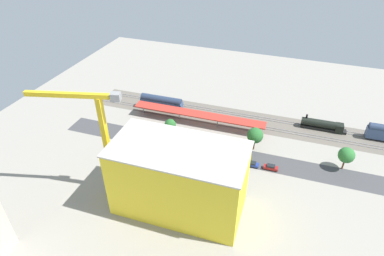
% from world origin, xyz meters
% --- Properties ---
extents(ground_plane, '(183.53, 183.53, 0.00)m').
position_xyz_m(ground_plane, '(0.00, 0.00, 0.00)').
color(ground_plane, gray).
rests_on(ground_plane, ground).
extents(rail_bed, '(114.92, 16.32, 0.01)m').
position_xyz_m(rail_bed, '(0.00, -20.38, 0.00)').
color(rail_bed, '#665E54').
rests_on(rail_bed, ground).
extents(street_asphalt, '(114.84, 10.85, 0.01)m').
position_xyz_m(street_asphalt, '(0.00, 2.76, 0.00)').
color(street_asphalt, '#424244').
rests_on(street_asphalt, ground).
extents(track_rails, '(114.69, 9.88, 0.12)m').
position_xyz_m(track_rails, '(0.00, -20.38, 0.18)').
color(track_rails, '#9E9EA8').
rests_on(track_rails, ground).
extents(platform_canopy_near, '(51.51, 5.68, 4.40)m').
position_xyz_m(platform_canopy_near, '(11.97, -12.17, 4.17)').
color(platform_canopy_near, '#B73328').
rests_on(platform_canopy_near, ground).
extents(locomotive, '(16.33, 3.23, 5.29)m').
position_xyz_m(locomotive, '(-33.93, -23.62, 1.89)').
color(locomotive, black).
rests_on(locomotive, ground).
extents(freight_coach_far, '(17.97, 3.45, 6.22)m').
position_xyz_m(freight_coach_far, '(29.41, -17.15, 3.26)').
color(freight_coach_far, black).
rests_on(freight_coach_far, ground).
extents(parked_car_0, '(4.55, 1.78, 1.73)m').
position_xyz_m(parked_car_0, '(-18.33, 5.59, 0.77)').
color(parked_car_0, black).
rests_on(parked_car_0, ground).
extents(parked_car_1, '(4.46, 1.92, 1.55)m').
position_xyz_m(parked_car_1, '(-12.35, 5.88, 0.69)').
color(parked_car_1, black).
rests_on(parked_car_1, ground).
extents(parked_car_2, '(4.21, 1.79, 1.70)m').
position_xyz_m(parked_car_2, '(-4.92, 5.99, 0.75)').
color(parked_car_2, black).
rests_on(parked_car_2, ground).
extents(parked_car_3, '(4.59, 1.74, 1.63)m').
position_xyz_m(parked_car_3, '(1.55, 5.86, 0.73)').
color(parked_car_3, black).
rests_on(parked_car_3, ground).
extents(parked_car_4, '(4.79, 2.04, 1.77)m').
position_xyz_m(parked_car_4, '(8.73, 5.94, 0.79)').
color(parked_car_4, black).
rests_on(parked_car_4, ground).
extents(parked_car_5, '(4.37, 1.88, 1.71)m').
position_xyz_m(parked_car_5, '(16.06, 6.32, 0.76)').
color(parked_car_5, black).
rests_on(parked_car_5, ground).
extents(parked_car_6, '(4.81, 1.93, 1.61)m').
position_xyz_m(parked_car_6, '(23.19, 6.41, 0.72)').
color(parked_car_6, black).
rests_on(parked_car_6, ground).
extents(parked_car_7, '(4.81, 2.06, 1.67)m').
position_xyz_m(parked_car_7, '(30.39, 5.81, 0.74)').
color(parked_car_7, black).
rests_on(parked_car_7, ground).
extents(construction_building, '(34.49, 17.87, 19.92)m').
position_xyz_m(construction_building, '(3.74, 29.20, 9.96)').
color(construction_building, yellow).
rests_on(construction_building, ground).
extents(construction_roof_slab, '(35.10, 18.48, 0.40)m').
position_xyz_m(construction_roof_slab, '(3.74, 29.20, 20.12)').
color(construction_roof_slab, '#B7B2A8').
rests_on(construction_roof_slab, construction_building).
extents(tower_crane, '(23.96, 7.65, 32.12)m').
position_xyz_m(tower_crane, '(26.36, 29.45, 18.87)').
color(tower_crane, gray).
rests_on(tower_crane, ground).
extents(box_truck_0, '(9.99, 2.51, 3.55)m').
position_xyz_m(box_truck_0, '(2.18, 15.62, 1.73)').
color(box_truck_0, black).
rests_on(box_truck_0, ground).
extents(street_tree_0, '(4.12, 4.12, 6.73)m').
position_xyz_m(street_tree_0, '(19.04, -1.46, 4.63)').
color(street_tree_0, brown).
rests_on(street_tree_0, ground).
extents(street_tree_1, '(5.48, 5.48, 8.55)m').
position_xyz_m(street_tree_1, '(-11.26, -3.11, 5.78)').
color(street_tree_1, brown).
rests_on(street_tree_1, ground).
extents(street_tree_2, '(5.05, 5.05, 8.06)m').
position_xyz_m(street_tree_2, '(-40.00, -2.32, 5.50)').
color(street_tree_2, brown).
rests_on(street_tree_2, ground).
extents(traffic_light, '(0.50, 0.36, 6.66)m').
position_xyz_m(traffic_light, '(3.85, 7.54, 4.40)').
color(traffic_light, '#333333').
rests_on(traffic_light, ground).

